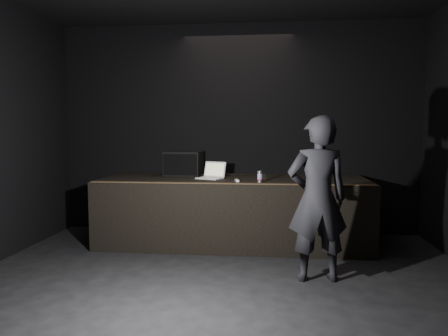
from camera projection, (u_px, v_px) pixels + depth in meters
name	position (u px, v px, depth m)	size (l,w,h in m)	color
ground	(208.00, 317.00, 4.05)	(7.00, 7.00, 0.00)	black
room_walls	(208.00, 97.00, 3.87)	(6.10, 7.10, 3.52)	black
stage_riser	(234.00, 210.00, 6.71)	(4.00, 1.50, 1.00)	black
riser_lip	(229.00, 183.00, 5.96)	(3.92, 0.10, 0.01)	brown
stage_monitor	(183.00, 164.00, 7.02)	(0.60, 0.46, 0.39)	black
cable	(218.00, 175.00, 7.04)	(0.02, 0.02, 0.89)	black
laptop	(212.00, 174.00, 6.61)	(0.46, 0.44, 0.25)	silver
beer_can	(260.00, 177.00, 6.07)	(0.07, 0.07, 0.17)	silver
plastic_cup	(264.00, 177.00, 6.44)	(0.07, 0.07, 0.09)	white
wii_remote	(237.00, 180.00, 6.22)	(0.04, 0.17, 0.03)	white
person	(317.00, 199.00, 4.98)	(0.69, 0.45, 1.90)	black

